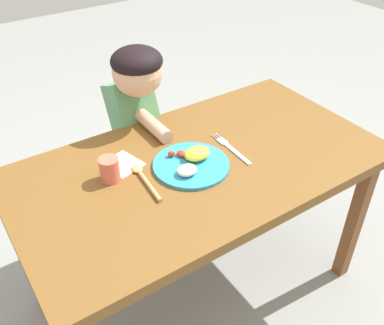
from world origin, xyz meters
The scene contains 8 objects.
ground_plane centered at (0.00, 0.00, 0.00)m, with size 8.00×8.00×0.00m, color gray.
dining_table centered at (0.00, 0.00, 0.61)m, with size 1.30×0.71×0.68m.
plate centered at (-0.04, 0.00, 0.70)m, with size 0.26×0.26×0.05m.
fork centered at (0.14, 0.00, 0.69)m, with size 0.03×0.23×0.01m.
spoon centered at (-0.21, 0.02, 0.69)m, with size 0.05×0.21×0.01m.
drinking_cup centered at (-0.30, 0.08, 0.73)m, with size 0.07×0.07×0.08m, color #DC6550.
person centered at (-0.04, 0.42, 0.57)m, with size 0.19×0.40×0.99m.
napkin centered at (-0.23, 0.13, 0.69)m, with size 0.11×0.12×0.00m, color white.
Camera 1 is at (-0.69, -0.99, 1.58)m, focal length 40.45 mm.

